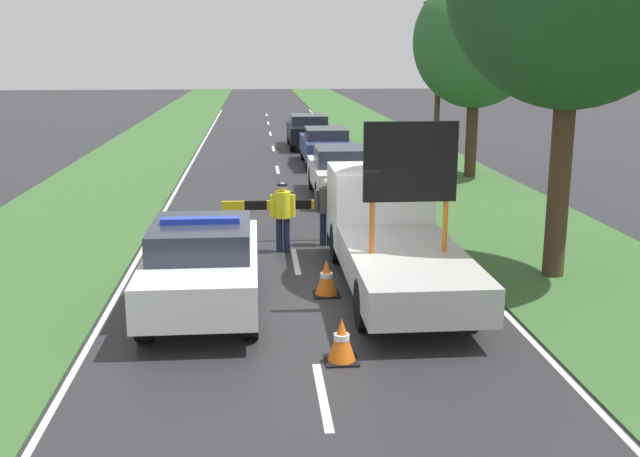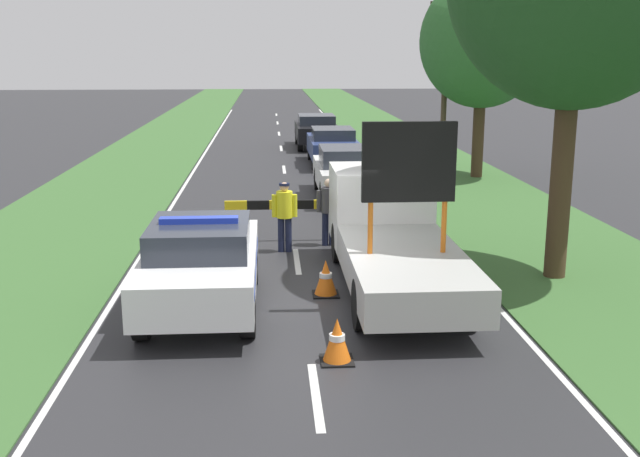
% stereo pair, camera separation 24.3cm
% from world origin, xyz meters
% --- Properties ---
extents(ground_plane, '(160.00, 160.00, 0.00)m').
position_xyz_m(ground_plane, '(0.00, 0.00, 0.00)').
color(ground_plane, '#28282B').
extents(lane_markings, '(6.99, 64.67, 0.01)m').
position_xyz_m(lane_markings, '(0.00, 13.62, 0.00)').
color(lane_markings, silver).
rests_on(lane_markings, ground).
extents(grass_verge_left, '(4.69, 120.00, 0.03)m').
position_xyz_m(grass_verge_left, '(-5.89, 20.00, 0.01)').
color(grass_verge_left, '#38602D').
rests_on(grass_verge_left, ground).
extents(grass_verge_right, '(4.69, 120.00, 0.03)m').
position_xyz_m(grass_verge_right, '(5.89, 20.00, 0.01)').
color(grass_verge_right, '#38602D').
rests_on(grass_verge_right, ground).
extents(police_car, '(1.91, 4.59, 1.68)m').
position_xyz_m(police_car, '(-1.77, -0.78, 0.84)').
color(police_car, white).
rests_on(police_car, ground).
extents(work_truck, '(2.01, 6.39, 3.29)m').
position_xyz_m(work_truck, '(1.77, 0.60, 1.01)').
color(work_truck, white).
rests_on(work_truck, ground).
extents(road_barrier, '(3.17, 0.08, 0.99)m').
position_xyz_m(road_barrier, '(-0.05, 3.99, 0.83)').
color(road_barrier, black).
rests_on(road_barrier, ground).
extents(police_officer, '(0.57, 0.36, 1.59)m').
position_xyz_m(police_officer, '(-0.24, 3.01, 0.95)').
color(police_officer, '#191E38').
rests_on(police_officer, ground).
extents(pedestrian_civilian, '(0.57, 0.36, 1.58)m').
position_xyz_m(pedestrian_civilian, '(0.80, 3.52, 0.93)').
color(pedestrian_civilian, '#191E38').
rests_on(pedestrian_civilian, ground).
extents(traffic_cone_near_police, '(0.48, 0.48, 0.67)m').
position_xyz_m(traffic_cone_near_police, '(0.38, -3.25, 0.33)').
color(traffic_cone_near_police, black).
rests_on(traffic_cone_near_police, ground).
extents(traffic_cone_centre_front, '(0.51, 0.51, 0.70)m').
position_xyz_m(traffic_cone_centre_front, '(2.34, 4.79, 0.35)').
color(traffic_cone_centre_front, black).
rests_on(traffic_cone_centre_front, ground).
extents(traffic_cone_near_truck, '(0.49, 0.49, 0.67)m').
position_xyz_m(traffic_cone_near_truck, '(0.45, -0.17, 0.33)').
color(traffic_cone_near_truck, black).
rests_on(traffic_cone_near_truck, ground).
extents(traffic_cone_behind_barrier, '(0.40, 0.40, 0.56)m').
position_xyz_m(traffic_cone_behind_barrier, '(1.31, 3.85, 0.28)').
color(traffic_cone_behind_barrier, black).
rests_on(traffic_cone_behind_barrier, ground).
extents(queued_car_van_white, '(1.81, 4.41, 1.57)m').
position_xyz_m(queued_car_van_white, '(1.81, 9.46, 0.82)').
color(queued_car_van_white, silver).
rests_on(queued_car_van_white, ground).
extents(queued_car_hatch_blue, '(1.83, 4.57, 1.48)m').
position_xyz_m(queued_car_hatch_blue, '(1.97, 16.39, 0.79)').
color(queued_car_hatch_blue, navy).
rests_on(queued_car_hatch_blue, ground).
extents(queued_car_sedan_black, '(1.89, 4.60, 1.55)m').
position_xyz_m(queued_car_sedan_black, '(1.68, 22.03, 0.83)').
color(queued_car_sedan_black, black).
rests_on(queued_car_sedan_black, ground).
extents(roadside_tree_near_left, '(4.38, 4.38, 7.08)m').
position_xyz_m(roadside_tree_near_left, '(6.90, 12.90, 4.76)').
color(roadside_tree_near_left, '#42301E').
rests_on(roadside_tree_near_left, ground).
extents(utility_pole, '(1.20, 0.20, 6.76)m').
position_xyz_m(utility_pole, '(5.72, 13.36, 3.50)').
color(utility_pole, '#473828').
rests_on(utility_pole, ground).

